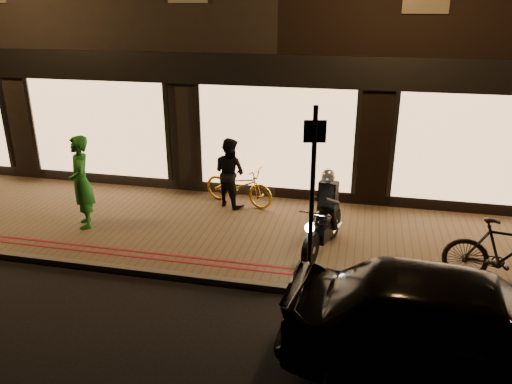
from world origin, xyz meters
TOP-DOWN VIEW (x-y plane):
  - ground at (0.00, 0.00)m, footprint 90.00×90.00m
  - sidewalk at (0.00, 2.00)m, footprint 50.00×4.00m
  - kerb_stone at (0.00, 0.05)m, footprint 50.00×0.14m
  - red_kerb_lines at (0.00, 0.55)m, footprint 50.00×0.26m
  - building_row at (-0.00, 8.99)m, footprint 48.00×10.11m
  - motorcycle at (1.39, 1.51)m, footprint 0.75×1.91m
  - sign_post at (1.27, 0.34)m, footprint 0.35×0.11m
  - bicycle_gold at (-0.76, 3.41)m, footprint 1.88×1.12m
  - bicycle_dark at (4.43, 0.86)m, footprint 2.01×0.88m
  - person_green at (-3.62, 1.52)m, footprint 0.78×0.85m
  - person_dark at (-0.94, 3.29)m, footprint 0.98×0.90m
  - parked_car at (3.39, -1.51)m, footprint 4.63×2.14m

SIDE VIEW (x-z plane):
  - ground at x=0.00m, z-range 0.00..0.00m
  - sidewalk at x=0.00m, z-range 0.00..0.12m
  - kerb_stone at x=0.00m, z-range 0.00..0.12m
  - red_kerb_lines at x=0.00m, z-range 0.12..0.13m
  - bicycle_gold at x=-0.76m, z-range 0.12..1.05m
  - bicycle_dark at x=4.43m, z-range 0.12..1.29m
  - motorcycle at x=1.39m, z-range -0.06..1.53m
  - parked_car at x=3.39m, z-range 0.00..1.54m
  - person_dark at x=-0.94m, z-range 0.12..1.73m
  - person_green at x=-3.62m, z-range 0.12..2.07m
  - sign_post at x=1.27m, z-range 0.30..3.30m
  - building_row at x=0.00m, z-range 0.00..8.50m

